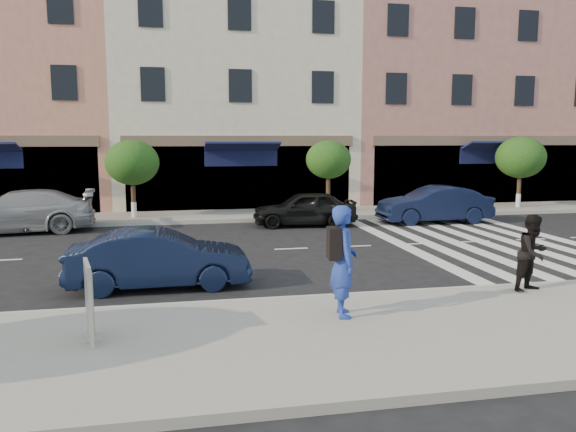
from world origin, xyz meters
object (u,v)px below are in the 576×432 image
at_px(walker, 533,253).
at_px(car_far_left, 18,212).
at_px(car_far_right, 434,205).
at_px(poster_board, 89,303).
at_px(car_near_mid, 159,259).
at_px(photographer, 344,261).
at_px(car_far_mid, 305,208).

xyz_separation_m(walker, car_far_left, (-12.61, 10.69, -0.21)).
distance_m(car_far_left, car_far_right, 15.27).
height_order(walker, poster_board, walker).
xyz_separation_m(walker, poster_board, (-8.55, -1.26, -0.19)).
bearing_deg(poster_board, car_near_mid, 62.68).
bearing_deg(poster_board, walker, -3.80).
bearing_deg(photographer, walker, -73.08).
height_order(photographer, car_far_left, photographer).
bearing_deg(walker, car_near_mid, 141.49).
bearing_deg(car_far_right, photographer, -32.05).
distance_m(photographer, car_far_left, 14.20).
bearing_deg(car_far_right, car_near_mid, -52.37).
relative_size(photographer, car_near_mid, 0.50).
height_order(poster_board, car_far_right, car_far_right).
bearing_deg(photographer, car_far_mid, -3.27).
relative_size(walker, car_far_mid, 0.41).
relative_size(car_near_mid, car_far_left, 0.77).
bearing_deg(car_far_right, car_far_left, -91.96).
xyz_separation_m(walker, car_far_right, (2.64, 9.97, -0.23)).
bearing_deg(car_near_mid, car_far_mid, -33.31).
bearing_deg(car_far_left, car_far_mid, 81.65).
bearing_deg(car_near_mid, poster_board, 164.37).
xyz_separation_m(photographer, poster_board, (-4.23, -0.44, -0.38)).
height_order(walker, car_far_right, walker).
relative_size(poster_board, car_far_left, 0.25).
relative_size(car_far_left, car_far_right, 1.18).
bearing_deg(car_far_left, walker, 44.12).
bearing_deg(car_far_mid, photographer, -4.13).
relative_size(car_far_mid, car_far_right, 0.89).
relative_size(car_near_mid, car_far_mid, 1.02).
height_order(poster_board, car_near_mid, poster_board).
xyz_separation_m(photographer, car_far_right, (6.96, 10.79, -0.43)).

